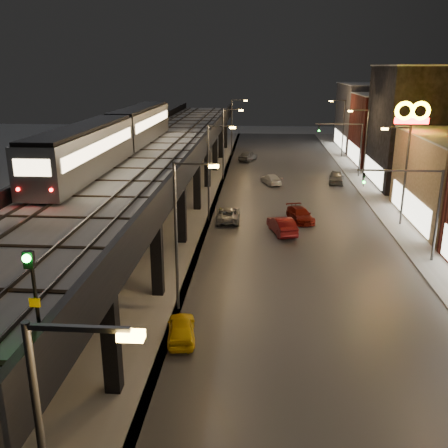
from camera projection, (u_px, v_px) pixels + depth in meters
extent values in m
cube|color=#46474D|center=(294.00, 211.00, 50.39)|extent=(17.00, 120.00, 0.06)
cube|color=#9FA1A8|center=(395.00, 213.00, 49.67)|extent=(4.00, 120.00, 0.14)
cube|color=#9FA1A8|center=(162.00, 208.00, 51.34)|extent=(11.00, 120.00, 0.06)
cube|color=black|center=(153.00, 158.00, 46.74)|extent=(9.00, 100.00, 1.00)
cube|color=black|center=(111.00, 339.00, 21.77)|extent=(0.70, 0.70, 5.30)
cube|color=black|center=(22.00, 284.00, 21.27)|extent=(8.00, 0.60, 0.50)
cube|color=black|center=(43.00, 253.00, 31.79)|extent=(0.70, 0.70, 5.30)
cube|color=black|center=(157.00, 256.00, 31.27)|extent=(0.70, 0.70, 5.30)
cube|color=black|center=(96.00, 216.00, 30.78)|extent=(8.00, 0.60, 0.50)
cube|color=black|center=(93.00, 210.00, 41.30)|extent=(0.70, 0.70, 5.30)
cube|color=black|center=(182.00, 211.00, 40.78)|extent=(0.70, 0.70, 5.30)
cube|color=black|center=(136.00, 181.00, 40.28)|extent=(8.00, 0.60, 0.50)
cube|color=black|center=(125.00, 183.00, 50.80)|extent=(0.70, 0.70, 5.30)
cube|color=black|center=(197.00, 184.00, 50.28)|extent=(0.70, 0.70, 5.30)
cube|color=black|center=(160.00, 159.00, 49.79)|extent=(8.00, 0.60, 0.50)
cube|color=black|center=(147.00, 164.00, 60.31)|extent=(0.70, 0.70, 5.30)
cube|color=black|center=(207.00, 165.00, 59.79)|extent=(0.70, 0.70, 5.30)
cube|color=black|center=(176.00, 144.00, 59.29)|extent=(8.00, 0.60, 0.50)
cube|color=black|center=(162.00, 151.00, 69.81)|extent=(0.70, 0.70, 5.30)
cube|color=black|center=(215.00, 152.00, 69.29)|extent=(0.70, 0.70, 5.30)
cube|color=black|center=(188.00, 133.00, 68.80)|extent=(8.00, 0.60, 0.50)
cube|color=black|center=(174.00, 141.00, 79.32)|extent=(0.70, 0.70, 5.30)
cube|color=black|center=(221.00, 141.00, 78.80)|extent=(0.70, 0.70, 5.30)
cube|color=black|center=(197.00, 125.00, 78.30)|extent=(8.00, 0.60, 0.50)
cube|color=black|center=(184.00, 133.00, 88.82)|extent=(0.70, 0.70, 5.30)
cube|color=black|center=(225.00, 133.00, 88.30)|extent=(0.70, 0.70, 5.30)
cube|color=black|center=(204.00, 119.00, 87.81)|extent=(8.00, 0.60, 0.50)
cube|color=#B2B7C1|center=(153.00, 152.00, 46.56)|extent=(8.40, 100.00, 0.16)
cube|color=#332D28|center=(119.00, 149.00, 46.74)|extent=(0.08, 98.00, 0.16)
cube|color=#332D28|center=(134.00, 150.00, 46.64)|extent=(0.08, 98.00, 0.16)
cube|color=#332D28|center=(166.00, 150.00, 46.42)|extent=(0.08, 98.00, 0.16)
cube|color=#332D28|center=(182.00, 150.00, 46.32)|extent=(0.08, 98.00, 0.16)
cube|color=black|center=(109.00, 184.00, 33.22)|extent=(7.80, 0.24, 0.06)
cube|color=black|center=(157.00, 147.00, 48.43)|extent=(7.80, 0.24, 0.06)
cube|color=black|center=(182.00, 128.00, 63.64)|extent=(7.80, 0.24, 0.06)
cube|color=black|center=(198.00, 116.00, 78.85)|extent=(7.80, 0.24, 0.06)
cube|color=black|center=(199.00, 147.00, 46.11)|extent=(0.30, 100.00, 1.10)
cube|color=black|center=(107.00, 146.00, 46.73)|extent=(0.30, 100.00, 1.10)
cube|color=white|center=(409.00, 206.00, 46.32)|extent=(0.10, 12.00, 2.40)
cube|color=black|center=(429.00, 128.00, 59.47)|extent=(12.00, 13.00, 14.00)
cube|color=white|center=(373.00, 171.00, 61.53)|extent=(0.10, 10.40, 2.40)
cube|color=#B2B7C1|center=(436.00, 65.00, 57.33)|extent=(12.20, 13.20, 0.16)
cube|color=#58221E|center=(397.00, 130.00, 73.38)|extent=(12.00, 12.00, 10.00)
cube|color=white|center=(353.00, 153.00, 74.84)|extent=(0.10, 9.60, 2.40)
cube|color=#B2B7C1|center=(401.00, 95.00, 71.85)|extent=(12.20, 12.20, 0.16)
cube|color=#46464D|center=(377.00, 117.00, 86.54)|extent=(12.00, 16.00, 11.00)
cube|color=white|center=(340.00, 139.00, 88.15)|extent=(0.10, 12.80, 2.40)
cube|color=#B2B7C1|center=(380.00, 84.00, 84.85)|extent=(12.20, 16.20, 0.16)
cube|color=#38383A|center=(78.00, 328.00, 10.18)|extent=(2.20, 0.12, 0.12)
cube|color=#F8B742|center=(131.00, 336.00, 10.14)|extent=(0.55, 0.28, 0.18)
cylinder|color=#38383A|center=(176.00, 239.00, 28.70)|extent=(0.18, 0.18, 9.00)
cube|color=#38383A|center=(194.00, 164.00, 27.29)|extent=(2.20, 0.12, 0.12)
cube|color=#F8B742|center=(214.00, 166.00, 27.25)|extent=(0.55, 0.28, 0.18)
cylinder|color=#38383A|center=(208.00, 174.00, 45.81)|extent=(0.18, 0.18, 9.00)
cube|color=#38383A|center=(220.00, 126.00, 44.40)|extent=(2.20, 0.12, 0.12)
cube|color=#F8B742|center=(233.00, 128.00, 44.36)|extent=(0.55, 0.28, 0.18)
cylinder|color=#38383A|center=(405.00, 177.00, 44.56)|extent=(0.18, 0.18, 9.00)
cube|color=#38383A|center=(398.00, 128.00, 43.31)|extent=(2.20, 0.12, 0.12)
cube|color=#F8B742|center=(385.00, 129.00, 43.42)|extent=(0.55, 0.28, 0.18)
cylinder|color=#38383A|center=(223.00, 145.00, 62.92)|extent=(0.18, 0.18, 9.00)
cube|color=#38383A|center=(232.00, 109.00, 61.51)|extent=(2.20, 0.12, 0.12)
cube|color=#F8B742|center=(241.00, 110.00, 61.47)|extent=(0.55, 0.28, 0.18)
cylinder|color=#38383A|center=(366.00, 147.00, 61.67)|extent=(0.18, 0.18, 9.00)
cube|color=#38383A|center=(360.00, 110.00, 60.42)|extent=(2.20, 0.12, 0.12)
cube|color=#F8B742|center=(350.00, 111.00, 60.53)|extent=(0.55, 0.28, 0.18)
cylinder|color=#38383A|center=(232.00, 128.00, 80.03)|extent=(0.18, 0.18, 9.00)
cube|color=#38383A|center=(239.00, 100.00, 78.62)|extent=(2.20, 0.12, 0.12)
cube|color=#F8B742|center=(246.00, 101.00, 78.58)|extent=(0.55, 0.28, 0.18)
cylinder|color=#38383A|center=(343.00, 129.00, 78.78)|extent=(0.18, 0.18, 9.00)
cube|color=#38383A|center=(338.00, 100.00, 77.53)|extent=(2.20, 0.12, 0.12)
cube|color=#F8B742|center=(331.00, 101.00, 77.64)|extent=(0.55, 0.28, 0.18)
cylinder|color=#38383A|center=(437.00, 217.00, 36.31)|extent=(0.20, 0.20, 7.00)
cube|color=#38383A|center=(400.00, 171.00, 35.49)|extent=(6.00, 0.12, 0.12)
imported|color=black|center=(364.00, 177.00, 35.82)|extent=(0.20, 0.16, 1.00)
sphere|color=#0CFF26|center=(364.00, 181.00, 35.75)|extent=(0.18, 0.18, 0.18)
cylinder|color=#38383A|center=(360.00, 151.00, 64.83)|extent=(0.20, 0.20, 7.00)
cube|color=#38383A|center=(339.00, 124.00, 64.01)|extent=(6.00, 0.12, 0.12)
imported|color=black|center=(319.00, 128.00, 64.33)|extent=(0.20, 0.16, 1.00)
sphere|color=#0CFF26|center=(319.00, 130.00, 64.27)|extent=(0.18, 0.18, 0.18)
cube|color=gray|center=(84.00, 152.00, 35.51)|extent=(2.77, 16.71, 3.15)
cube|color=black|center=(82.00, 127.00, 35.00)|extent=(2.48, 16.23, 0.24)
cube|color=#FFDDA3|center=(65.00, 145.00, 35.48)|extent=(0.05, 15.27, 0.86)
cube|color=#FFDDA3|center=(103.00, 146.00, 35.28)|extent=(0.05, 15.27, 0.86)
cube|color=gray|center=(141.00, 125.00, 51.87)|extent=(2.77, 16.71, 3.15)
cube|color=black|center=(140.00, 108.00, 51.36)|extent=(2.48, 16.23, 0.24)
cube|color=#FFDDA3|center=(127.00, 120.00, 51.84)|extent=(0.05, 15.27, 0.86)
cube|color=#FFDDA3|center=(154.00, 120.00, 51.64)|extent=(0.05, 15.27, 0.86)
cube|color=#FFDDA3|center=(32.00, 168.00, 27.42)|extent=(2.10, 0.05, 0.95)
sphere|color=#FF0C0C|center=(18.00, 189.00, 27.84)|extent=(0.19, 0.19, 0.19)
sphere|color=#FF0C0C|center=(51.00, 190.00, 27.70)|extent=(0.19, 0.19, 0.19)
cylinder|color=black|center=(35.00, 295.00, 13.83)|extent=(0.11, 0.11, 2.65)
cube|color=black|center=(29.00, 260.00, 13.38)|extent=(0.28, 0.16, 0.48)
sphere|color=#0CFF26|center=(26.00, 258.00, 13.24)|extent=(0.23, 0.23, 0.23)
cube|color=#FFD700|center=(35.00, 303.00, 13.79)|extent=(0.31, 0.04, 0.26)
imported|color=yellow|center=(181.00, 329.00, 26.56)|extent=(1.95, 3.77, 1.23)
imported|color=maroon|center=(282.00, 226.00, 43.36)|extent=(2.68, 4.75, 1.48)
imported|color=#959698|center=(228.00, 215.00, 46.94)|extent=(2.18, 4.60, 1.27)
imported|color=white|center=(271.00, 180.00, 61.56)|extent=(2.92, 4.54, 1.22)
imported|color=slate|center=(248.00, 156.00, 76.84)|extent=(3.09, 4.76, 1.51)
imported|color=#6A1108|center=(300.00, 215.00, 46.86)|extent=(2.83, 4.61, 1.25)
imported|color=slate|center=(336.00, 178.00, 62.14)|extent=(2.36, 4.54, 1.47)
cylinder|color=#38383A|center=(406.00, 171.00, 47.82)|extent=(0.24, 0.24, 8.81)
cube|color=#FF0C0C|center=(412.00, 121.00, 46.38)|extent=(3.08, 0.25, 0.55)
torus|color=yellow|center=(405.00, 111.00, 46.17)|extent=(1.79, 0.36, 1.78)
torus|color=yellow|center=(421.00, 111.00, 46.06)|extent=(1.79, 0.36, 1.78)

